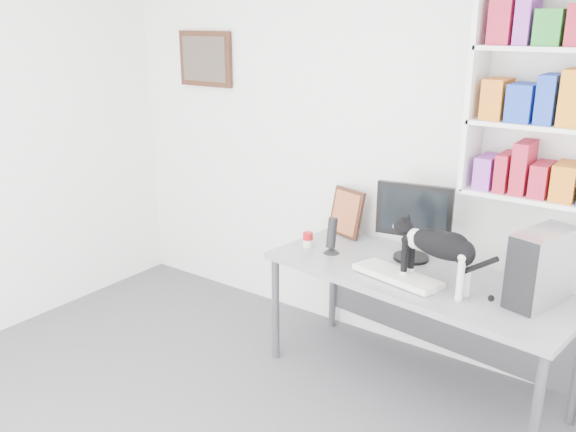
% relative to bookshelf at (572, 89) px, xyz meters
% --- Properties ---
extents(room, '(4.01, 4.01, 2.70)m').
position_rel_bookshelf_xyz_m(room, '(-1.40, -1.85, -0.50)').
color(room, '#4F4F54').
rests_on(room, ground).
extents(bookshelf, '(1.03, 0.28, 1.24)m').
position_rel_bookshelf_xyz_m(bookshelf, '(0.00, 0.00, 0.00)').
color(bookshelf, white).
rests_on(bookshelf, room).
extents(wall_art, '(0.52, 0.04, 0.42)m').
position_rel_bookshelf_xyz_m(wall_art, '(-2.70, 0.12, 0.05)').
color(wall_art, '#442515').
rests_on(wall_art, room).
extents(desk, '(1.90, 0.92, 0.76)m').
position_rel_bookshelf_xyz_m(desk, '(-0.63, -0.34, -1.47)').
color(desk, gray).
rests_on(desk, room).
extents(monitor, '(0.50, 0.31, 0.50)m').
position_rel_bookshelf_xyz_m(monitor, '(-0.77, -0.14, -0.84)').
color(monitor, black).
rests_on(monitor, desk).
extents(keyboard, '(0.55, 0.30, 0.04)m').
position_rel_bookshelf_xyz_m(keyboard, '(-0.70, -0.46, -1.07)').
color(keyboard, silver).
rests_on(keyboard, desk).
extents(pc_tower, '(0.28, 0.43, 0.40)m').
position_rel_bookshelf_xyz_m(pc_tower, '(0.03, -0.31, -0.89)').
color(pc_tower, silver).
rests_on(pc_tower, desk).
extents(speaker, '(0.11, 0.11, 0.25)m').
position_rel_bookshelf_xyz_m(speaker, '(-1.23, -0.34, -0.96)').
color(speaker, black).
rests_on(speaker, desk).
extents(leaning_print, '(0.30, 0.18, 0.34)m').
position_rel_bookshelf_xyz_m(leaning_print, '(-1.33, 0.01, -0.92)').
color(leaning_print, '#442515').
rests_on(leaning_print, desk).
extents(soup_can, '(0.08, 0.08, 0.10)m').
position_rel_bookshelf_xyz_m(soup_can, '(-1.42, -0.34, -1.04)').
color(soup_can, '#AB0E12').
rests_on(soup_can, desk).
extents(cat, '(0.60, 0.26, 0.36)m').
position_rel_bookshelf_xyz_m(cat, '(-0.47, -0.47, -0.91)').
color(cat, black).
rests_on(cat, desk).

